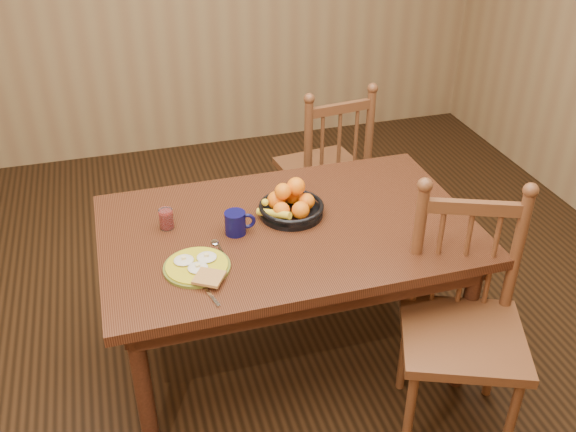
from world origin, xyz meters
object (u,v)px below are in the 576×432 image
object	(u,v)px
dining_table	(288,242)
breakfast_plate	(198,266)
chair_far	(325,169)
chair_near	(462,325)
fruit_bowl	(290,205)
coffee_mug	(236,223)

from	to	relation	value
dining_table	breakfast_plate	xyz separation A→B (m)	(-0.43, -0.20, 0.10)
dining_table	breakfast_plate	world-z (taller)	breakfast_plate
chair_far	chair_near	world-z (taller)	chair_near
breakfast_plate	fruit_bowl	distance (m)	0.55
coffee_mug	fruit_bowl	world-z (taller)	fruit_bowl
dining_table	coffee_mug	size ratio (longest dim) A/B	11.97
chair_near	fruit_bowl	world-z (taller)	chair_near
chair_far	chair_near	bearing A→B (deg)	85.52
coffee_mug	dining_table	bearing A→B (deg)	-2.45
breakfast_plate	dining_table	bearing A→B (deg)	25.13
chair_far	chair_near	size ratio (longest dim) A/B	0.96
chair_far	dining_table	bearing A→B (deg)	54.32
chair_near	breakfast_plate	bearing A→B (deg)	-177.64
dining_table	chair_near	world-z (taller)	chair_near
fruit_bowl	chair_near	bearing A→B (deg)	-50.51
dining_table	chair_near	xyz separation A→B (m)	(0.57, -0.56, -0.15)
chair_far	fruit_bowl	size ratio (longest dim) A/B	3.50
chair_far	coffee_mug	bearing A→B (deg)	44.31
chair_far	breakfast_plate	bearing A→B (deg)	43.22
breakfast_plate	fruit_bowl	world-z (taller)	fruit_bowl
breakfast_plate	coffee_mug	bearing A→B (deg)	46.01
chair_far	coffee_mug	xyz separation A→B (m)	(-0.72, -0.91, 0.31)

